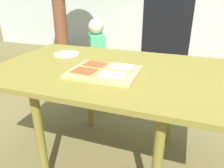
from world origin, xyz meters
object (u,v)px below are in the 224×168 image
(pizza_slice_far_left, at_px, (95,65))
(pizza_slice_far_right, at_px, (121,67))
(dining_table, at_px, (114,79))
(plate_white_left, at_px, (67,54))
(pizza_slice_near_right, at_px, (113,76))
(child_left, at_px, (97,60))
(pizza_slice_near_left, at_px, (84,72))
(cutting_board, at_px, (104,72))

(pizza_slice_far_left, distance_m, pizza_slice_far_right, 0.17)
(dining_table, height_order, plate_white_left, plate_white_left)
(pizza_slice_far_right, height_order, pizza_slice_near_right, same)
(pizza_slice_far_right, relative_size, child_left, 0.17)
(pizza_slice_near_left, height_order, plate_white_left, pizza_slice_near_left)
(dining_table, distance_m, pizza_slice_far_left, 0.15)
(pizza_slice_far_right, bearing_deg, plate_white_left, 156.70)
(pizza_slice_far_left, xyz_separation_m, pizza_slice_far_right, (0.17, 0.01, 0.00))
(pizza_slice_far_left, bearing_deg, dining_table, 20.93)
(pizza_slice_near_right, bearing_deg, plate_white_left, 143.75)
(pizza_slice_far_right, xyz_separation_m, pizza_slice_near_right, (-0.00, -0.15, 0.00))
(pizza_slice_near_right, bearing_deg, pizza_slice_far_right, 88.34)
(dining_table, relative_size, pizza_slice_far_right, 10.05)
(dining_table, distance_m, pizza_slice_near_right, 0.21)
(dining_table, xyz_separation_m, child_left, (-0.45, 0.76, -0.13))
(pizza_slice_far_right, xyz_separation_m, child_left, (-0.50, 0.79, -0.23))
(child_left, bearing_deg, pizza_slice_far_left, -67.19)
(plate_white_left, bearing_deg, pizza_slice_near_left, -47.98)
(pizza_slice_far_right, height_order, child_left, child_left)
(pizza_slice_far_right, distance_m, pizza_slice_near_right, 0.15)
(pizza_slice_far_left, xyz_separation_m, pizza_slice_near_right, (0.16, -0.14, 0.00))
(dining_table, relative_size, pizza_slice_near_right, 9.43)
(pizza_slice_far_left, relative_size, plate_white_left, 0.84)
(cutting_board, relative_size, pizza_slice_near_left, 2.48)
(dining_table, xyz_separation_m, pizza_slice_near_right, (0.05, -0.18, 0.10))
(pizza_slice_far_left, relative_size, child_left, 0.17)
(cutting_board, relative_size, pizza_slice_near_right, 2.43)
(cutting_board, height_order, pizza_slice_near_right, pizza_slice_near_right)
(pizza_slice_near_left, distance_m, plate_white_left, 0.50)
(cutting_board, height_order, pizza_slice_near_left, pizza_slice_near_left)
(dining_table, height_order, pizza_slice_far_right, pizza_slice_far_right)
(dining_table, bearing_deg, child_left, 120.54)
(pizza_slice_far_right, relative_size, pizza_slice_near_left, 0.96)
(pizza_slice_near_left, bearing_deg, cutting_board, 37.75)
(pizza_slice_far_left, bearing_deg, child_left, 112.81)
(child_left, bearing_deg, pizza_slice_near_left, -70.88)
(pizza_slice_far_left, distance_m, plate_white_left, 0.42)
(cutting_board, xyz_separation_m, pizza_slice_near_left, (-0.09, -0.07, 0.02))
(pizza_slice_near_right, xyz_separation_m, pizza_slice_near_left, (-0.18, 0.00, 0.00))
(cutting_board, distance_m, pizza_slice_near_left, 0.12)
(pizza_slice_far_left, distance_m, pizza_slice_near_right, 0.22)
(pizza_slice_near_right, relative_size, pizza_slice_near_left, 1.02)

